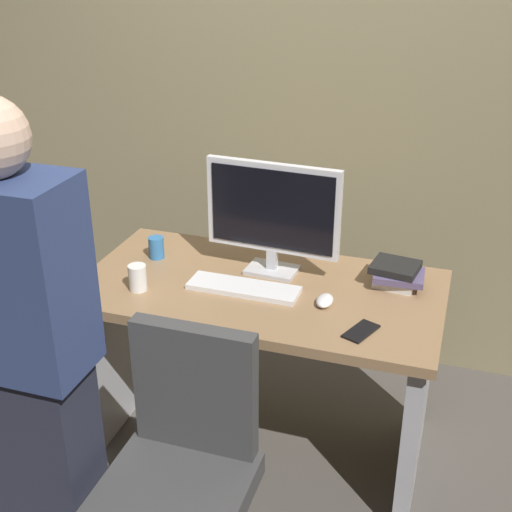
{
  "coord_description": "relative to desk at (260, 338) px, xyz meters",
  "views": [
    {
      "loc": [
        0.71,
        -2.22,
        1.99
      ],
      "look_at": [
        0.0,
        -0.05,
        0.91
      ],
      "focal_mm": 47.82,
      "sensor_mm": 36.0,
      "label": 1
    }
  ],
  "objects": [
    {
      "name": "desk",
      "position": [
        0.0,
        0.0,
        0.0
      ],
      "size": [
        1.4,
        0.74,
        0.76
      ],
      "color": "#93704C",
      "rests_on": "ground"
    },
    {
      "name": "person_at_desk",
      "position": [
        -0.45,
        -0.84,
        0.32
      ],
      "size": [
        0.4,
        0.24,
        1.64
      ],
      "color": "#262838",
      "rests_on": "ground"
    },
    {
      "name": "ground_plane",
      "position": [
        0.0,
        0.0,
        -0.52
      ],
      "size": [
        9.0,
        9.0,
        0.0
      ],
      "primitive_type": "plane",
      "color": "#4C4742"
    },
    {
      "name": "cup_by_monitor",
      "position": [
        -0.49,
        0.11,
        0.28
      ],
      "size": [
        0.06,
        0.06,
        0.09
      ],
      "primitive_type": "cylinder",
      "color": "#3372B2",
      "rests_on": "desk"
    },
    {
      "name": "cell_phone",
      "position": [
        0.43,
        -0.22,
        0.24
      ],
      "size": [
        0.12,
        0.16,
        0.01
      ],
      "primitive_type": "cube",
      "rotation": [
        0.0,
        0.0,
        -0.38
      ],
      "color": "black",
      "rests_on": "desk"
    },
    {
      "name": "book_stack",
      "position": [
        0.5,
        0.17,
        0.29
      ],
      "size": [
        0.21,
        0.19,
        0.09
      ],
      "color": "white",
      "rests_on": "desk"
    },
    {
      "name": "office_chair",
      "position": [
        -0.01,
        -0.77,
        -0.09
      ],
      "size": [
        0.52,
        0.52,
        0.94
      ],
      "color": "black",
      "rests_on": "ground"
    },
    {
      "name": "wall_back",
      "position": [
        0.0,
        0.88,
        0.98
      ],
      "size": [
        6.4,
        0.1,
        3.0
      ],
      "primitive_type": "cube",
      "color": "#8C7F5B",
      "rests_on": "ground"
    },
    {
      "name": "cup_near_keyboard",
      "position": [
        -0.43,
        -0.17,
        0.29
      ],
      "size": [
        0.07,
        0.07,
        0.1
      ],
      "primitive_type": "cylinder",
      "color": "white",
      "rests_on": "desk"
    },
    {
      "name": "keyboard",
      "position": [
        -0.05,
        -0.05,
        0.25
      ],
      "size": [
        0.43,
        0.13,
        0.02
      ],
      "primitive_type": "cube",
      "rotation": [
        0.0,
        0.0,
        -0.01
      ],
      "color": "white",
      "rests_on": "desk"
    },
    {
      "name": "monitor",
      "position": [
        0.01,
        0.13,
        0.5
      ],
      "size": [
        0.54,
        0.15,
        0.46
      ],
      "color": "silver",
      "rests_on": "desk"
    },
    {
      "name": "mouse",
      "position": [
        0.27,
        -0.07,
        0.26
      ],
      "size": [
        0.06,
        0.1,
        0.03
      ],
      "primitive_type": "ellipsoid",
      "color": "white",
      "rests_on": "desk"
    }
  ]
}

